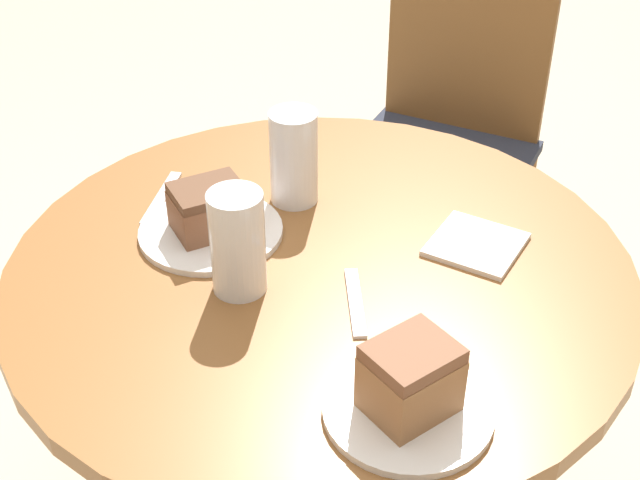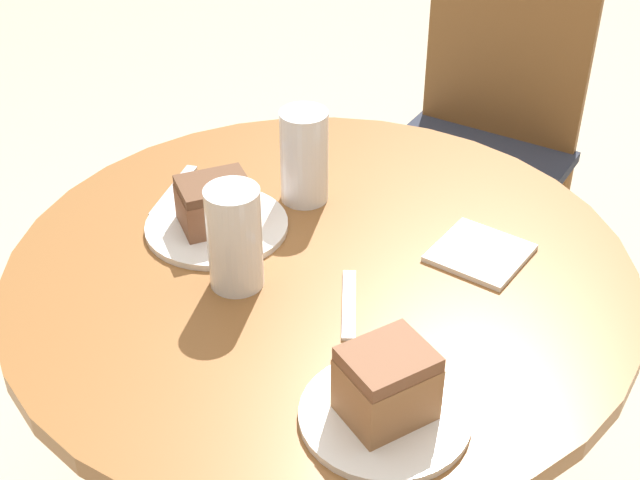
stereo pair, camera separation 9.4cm
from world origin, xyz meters
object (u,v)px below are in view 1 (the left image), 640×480
(plate_near, at_px, (211,231))
(glass_lemonade, at_px, (294,163))
(cake_slice_far, at_px, (411,378))
(glass_water, at_px, (238,249))
(plate_far, at_px, (408,410))
(chair, at_px, (443,145))
(cake_slice_near, at_px, (209,208))

(plate_near, xyz_separation_m, glass_lemonade, (0.08, 0.13, 0.06))
(cake_slice_far, height_order, glass_water, glass_water)
(cake_slice_far, relative_size, glass_lemonade, 0.83)
(plate_near, xyz_separation_m, plate_far, (0.37, -0.25, 0.00))
(chair, height_order, plate_far, chair)
(plate_near, distance_m, cake_slice_far, 0.45)
(cake_slice_far, xyz_separation_m, glass_water, (-0.28, 0.15, 0.01))
(plate_near, height_order, cake_slice_far, cake_slice_far)
(plate_far, distance_m, glass_water, 0.32)
(plate_near, relative_size, glass_lemonade, 1.42)
(glass_lemonade, xyz_separation_m, glass_water, (0.01, -0.23, -0.00))
(glass_lemonade, height_order, glass_water, same)
(plate_far, height_order, glass_lemonade, glass_lemonade)
(glass_water, bearing_deg, plate_near, 133.00)
(plate_far, bearing_deg, cake_slice_near, 146.52)
(glass_lemonade, bearing_deg, plate_far, -52.41)
(chair, distance_m, cake_slice_far, 1.15)
(chair, distance_m, glass_lemonade, 0.78)
(plate_near, distance_m, cake_slice_near, 0.04)
(chair, distance_m, plate_near, 0.89)
(glass_water, bearing_deg, cake_slice_near, 133.00)
(chair, xyz_separation_m, plate_near, (-0.17, -0.84, 0.26))
(cake_slice_far, height_order, glass_lemonade, glass_lemonade)
(plate_far, bearing_deg, chair, 100.83)
(plate_far, bearing_deg, glass_water, 152.39)
(chair, relative_size, plate_near, 4.17)
(plate_near, xyz_separation_m, cake_slice_near, (0.00, 0.00, 0.04))
(plate_near, height_order, glass_water, glass_water)
(chair, xyz_separation_m, cake_slice_near, (-0.17, -0.84, 0.30))
(plate_far, height_order, cake_slice_far, cake_slice_far)
(cake_slice_near, distance_m, glass_lemonade, 0.16)
(chair, relative_size, cake_slice_far, 7.12)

